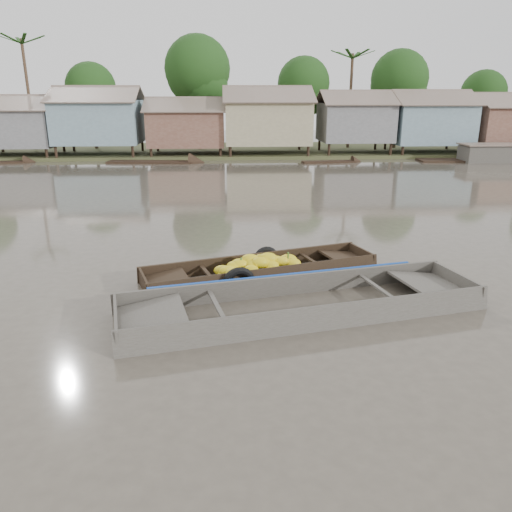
{
  "coord_description": "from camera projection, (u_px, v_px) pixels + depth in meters",
  "views": [
    {
      "loc": [
        -0.8,
        -10.91,
        4.71
      ],
      "look_at": [
        -0.07,
        1.13,
        0.8
      ],
      "focal_mm": 35.0,
      "sensor_mm": 36.0,
      "label": 1
    }
  ],
  "objects": [
    {
      "name": "ground",
      "position": [
        262.0,
        303.0,
        11.86
      ],
      "size": [
        120.0,
        120.0,
        0.0
      ],
      "primitive_type": "plane",
      "color": "#4A4338",
      "rests_on": "ground"
    },
    {
      "name": "riverbank",
      "position": [
        271.0,
        115.0,
        41.33
      ],
      "size": [
        120.0,
        12.47,
        10.22
      ],
      "color": "#384723",
      "rests_on": "ground"
    },
    {
      "name": "distant_boats",
      "position": [
        433.0,
        161.0,
        35.49
      ],
      "size": [
        48.02,
        14.66,
        1.38
      ],
      "color": "black",
      "rests_on": "ground"
    },
    {
      "name": "viewer_boat",
      "position": [
        302.0,
        308.0,
        11.37
      ],
      "size": [
        8.59,
        3.93,
        0.67
      ],
      "rotation": [
        0.0,
        0.0,
        0.22
      ],
      "color": "#3F3B35",
      "rests_on": "ground"
    },
    {
      "name": "banana_boat",
      "position": [
        258.0,
        270.0,
        13.42
      ],
      "size": [
        6.57,
        3.4,
        0.92
      ],
      "rotation": [
        0.0,
        0.0,
        0.31
      ],
      "color": "black",
      "rests_on": "ground"
    }
  ]
}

